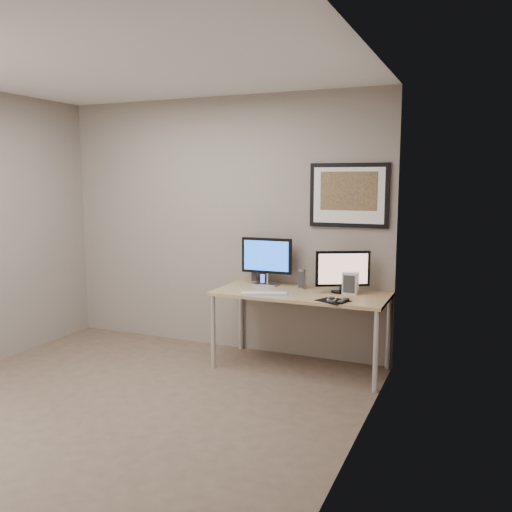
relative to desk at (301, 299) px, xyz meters
The scene contains 14 objects.
floor 1.81m from the desk, 126.53° to the right, with size 3.60×3.60×0.00m, color brown.
room 1.66m from the desk, 137.99° to the right, with size 3.60×3.60×3.60m.
desk is the anchor object (origin of this frame).
framed_art 1.07m from the desk, 43.46° to the left, with size 0.75×0.04×0.60m.
monitor_large 0.57m from the desk, 154.55° to the left, with size 0.52×0.17×0.47m.
monitor_tv 0.47m from the desk, 16.99° to the left, with size 0.46×0.25×0.39m.
speaker_left 0.68m from the desk, 152.65° to the left, with size 0.07×0.07×0.18m, color #A5A5A9.
speaker_right 0.24m from the desk, 105.28° to the left, with size 0.07×0.07×0.19m, color #A5A5A9.
phone_dock 0.50m from the desk, 159.58° to the left, with size 0.06×0.06×0.13m, color black.
keyboard 0.36m from the desk, 144.41° to the right, with size 0.43×0.11×0.01m, color silver.
mousepad 0.44m from the desk, 32.04° to the right, with size 0.25×0.22×0.00m, color black.
mouse 0.45m from the desk, 35.11° to the right, with size 0.06×0.11×0.04m, color black.
remote 0.53m from the desk, 28.10° to the right, with size 0.05×0.18×0.02m, color black.
fan_unit 0.48m from the desk, 12.73° to the left, with size 0.13×0.10×0.20m, color silver.
Camera 1 is at (2.54, -3.34, 1.77)m, focal length 38.00 mm.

